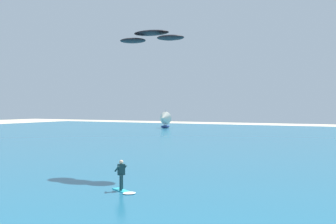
# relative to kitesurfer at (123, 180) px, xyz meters

# --- Properties ---
(ocean) EXTENTS (160.00, 90.00, 0.10)m
(ocean) POSITION_rel_kitesurfer_xyz_m (2.41, 37.06, -0.65)
(ocean) COLOR #1E607F
(ocean) RESTS_ON ground
(kitesurfer) EXTENTS (1.98, 1.46, 1.67)m
(kitesurfer) POSITION_rel_kitesurfer_xyz_m (0.00, 0.00, 0.00)
(kitesurfer) COLOR #26B2CC
(kitesurfer) RESTS_ON ocean
(kite) EXTENTS (4.83, 1.77, 0.72)m
(kite) POSITION_rel_kitesurfer_xyz_m (-1.68, 5.86, 8.72)
(kite) COLOR black
(sailboat_mid_left) EXTENTS (2.80, 3.32, 3.92)m
(sailboat_mid_left) POSITION_rel_kitesurfer_xyz_m (-29.36, 58.25, 1.19)
(sailboat_mid_left) COLOR navy
(sailboat_mid_left) RESTS_ON ocean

